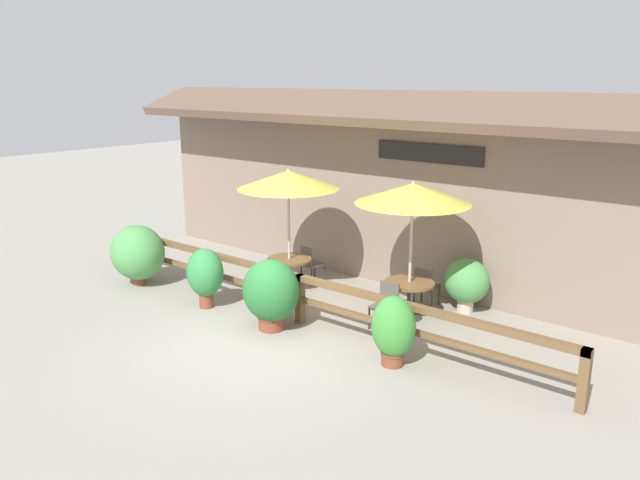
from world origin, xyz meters
The scene contains 16 objects.
ground_plane centered at (0.00, 0.00, 0.00)m, with size 60.00×60.00×0.00m, color gray.
building_facade centered at (0.00, 4.10, 2.16)m, with size 14.28×1.49×4.23m.
patio_railing centered at (0.00, 1.05, 0.70)m, with size 10.40×0.14×0.95m.
patio_umbrella_near centered at (-1.39, 2.30, 2.42)m, with size 2.14×2.14×2.65m.
dining_table_near centered at (-1.39, 2.30, 0.58)m, with size 0.96×0.96×0.72m.
chair_near_streetside centered at (-1.34, 1.60, 0.47)m, with size 0.50×0.50×0.85m.
chair_near_wallside centered at (-1.38, 3.00, 0.47)m, with size 0.50×0.50×0.85m.
patio_umbrella_middle centered at (1.44, 2.57, 2.42)m, with size 2.14×2.14×2.65m.
dining_table_middle centered at (1.44, 2.57, 0.58)m, with size 0.96×0.96×0.72m.
chair_middle_streetside centered at (1.36, 1.88, 0.47)m, with size 0.43×0.43×0.85m.
chair_middle_wallside centered at (1.41, 3.25, 0.47)m, with size 0.47×0.47×0.85m.
potted_plant_corner_fern centered at (-0.22, 0.49, 0.71)m, with size 1.08×0.98×1.32m.
potted_plant_small_flowering centered at (-2.01, 0.48, 0.70)m, with size 0.78×0.70×1.22m.
potted_plant_broad_leaf centered at (-4.25, 0.48, 0.74)m, with size 1.25×1.13×1.35m.
potted_plant_tall_tropical centered at (2.31, 0.64, 0.62)m, with size 0.72×0.65×1.16m.
potted_plant_entrance_palm centered at (2.14, 3.55, 0.61)m, with size 0.90×0.81×1.08m.
Camera 1 is at (7.23, -7.23, 4.49)m, focal length 35.00 mm.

